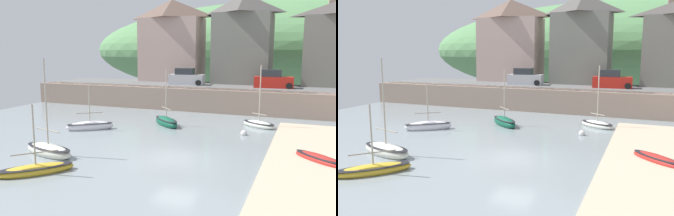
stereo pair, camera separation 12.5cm
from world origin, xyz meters
The scene contains 13 objects.
quay_seawall centered at (0.00, 17.50, 1.36)m, with size 48.00×9.40×2.40m.
hillside_backdrop centered at (1.82, 55.20, 6.52)m, with size 80.00×44.00×18.63m.
waterfront_building_left centered at (-10.02, 25.20, 7.78)m, with size 8.29×4.78×10.57m.
waterfront_building_centre centered at (-0.65, 25.20, 7.87)m, with size 7.03×5.89×10.76m.
sailboat_nearest_shore centered at (-4.13, 8.67, 0.31)m, with size 3.53×3.46×4.97m.
sailboat_white_hull centered at (-5.86, -5.23, 0.22)m, with size 3.46×3.68×3.83m.
sailboat_far_left centered at (-9.24, 4.72, 0.29)m, with size 3.56×3.05×3.96m.
sailboat_blue_trim centered at (7.97, 2.30, 0.20)m, with size 3.14×2.99×0.63m.
dinghy_open_wooden centered at (-7.53, -2.27, 0.30)m, with size 4.14×2.19×6.15m.
motorboat_with_cabin centered at (3.42, 10.91, 0.25)m, with size 3.33×2.72×5.34m.
parked_car_near_slipway centered at (-6.42, 20.70, 3.20)m, with size 4.21×1.98×1.95m.
parked_car_by_wall centered at (3.52, 20.70, 3.20)m, with size 4.20×1.95×1.95m.
mooring_buoy centered at (2.76, 7.47, 0.14)m, with size 0.48×0.48×0.48m.
Camera 1 is at (7.22, -19.22, 6.37)m, focal length 37.96 mm.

